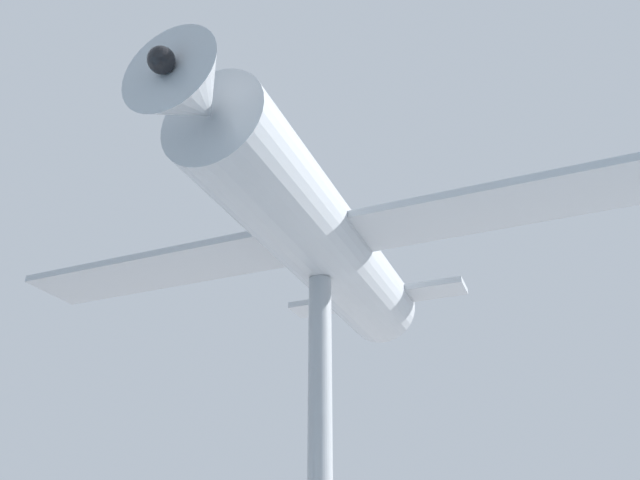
% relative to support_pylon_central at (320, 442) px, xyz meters
% --- Properties ---
extents(support_pylon_central, '(0.52, 0.52, 7.28)m').
position_rel_support_pylon_central_xyz_m(support_pylon_central, '(0.00, 0.00, 0.00)').
color(support_pylon_central, '#999EA3').
rests_on(support_pylon_central, ground_plane).
extents(suspended_airplane, '(16.65, 11.94, 3.15)m').
position_rel_support_pylon_central_xyz_m(suspended_airplane, '(0.06, 0.31, 4.69)').
color(suspended_airplane, '#B2B7BC').
rests_on(suspended_airplane, support_pylon_central).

